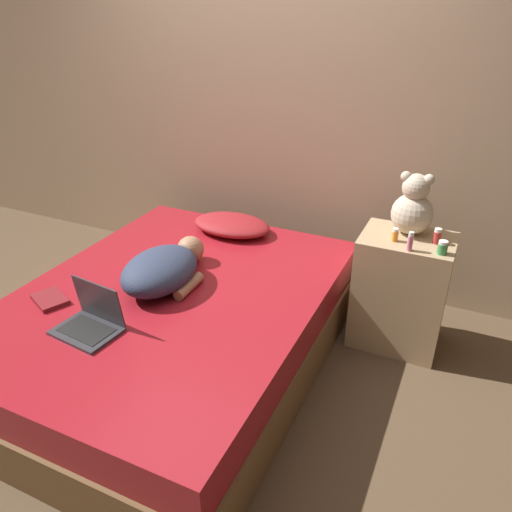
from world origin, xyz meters
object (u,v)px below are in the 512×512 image
Objects in this scene: bottle_orange at (395,235)px; bottle_green at (443,248)px; person_lying at (164,268)px; laptop at (91,320)px; teddy_bear at (413,207)px; bottle_red at (437,236)px; bottle_pink at (410,242)px; book at (50,299)px; pillow at (232,225)px.

bottle_orange is 0.26m from bottle_green.
laptop is (-0.08, -0.51, -0.05)m from person_lying.
bottle_red is (0.16, -0.08, -0.11)m from teddy_bear.
bottle_orange is (1.13, 0.62, 0.17)m from person_lying.
bottle_pink is at bearing -128.07° from bottle_red.
bottle_green is (0.04, -0.12, -0.01)m from bottle_red.
bottle_green is 2.10m from book.
teddy_bear is 1.48× the size of book.
bottle_red is at bearing 17.75° from bottle_orange.
pillow is at bearing 91.74° from laptop.
bottle_red is 0.37× the size of book.
bottle_orange is 0.23m from bottle_red.
person_lying is 8.76× the size of bottle_orange.
laptop is 1.67m from bottle_orange.
bottle_orange is at bearing 32.98° from book.
teddy_bear is at bearing 135.52° from bottle_green.
book is (-1.64, -1.18, -0.37)m from teddy_bear.
book is at bearing -148.63° from bottle_red.
teddy_bear reaches higher than person_lying.
laptop is 1.68m from bottle_pink.
pillow is 0.78m from person_lying.
bottle_green reaches higher than pillow.
laptop is at bearing -136.99° from bottle_orange.
bottle_orange is (1.21, 1.13, 0.21)m from laptop.
teddy_bear reaches higher than pillow.
bottle_pink is 1.43× the size of bottle_orange.
bottle_orange reaches higher than person_lying.
bottle_red is 0.13m from bottle_green.
bottle_orange is at bearing -162.25° from bottle_red.
bottle_green reaches higher than book.
bottle_green is (0.20, -0.20, -0.12)m from teddy_bear.
bottle_red is at bearing 26.14° from person_lying.
person_lying is at bearing -152.86° from bottle_red.
bottle_pink reaches higher than laptop.
book is (-1.80, -1.10, -0.26)m from bottle_red.
bottle_green is at bearing -70.20° from bottle_red.
teddy_bear reaches higher than bottle_green.
bottle_red reaches higher than person_lying.
bottle_green reaches higher than laptop.
bottle_orange is 0.86× the size of bottle_red.
laptop is 4.32× the size of bottle_orange.
pillow is at bearing 168.63° from bottle_pink.
pillow is 1.25m from bottle_pink.
bottle_red is (0.21, 0.07, 0.01)m from bottle_orange.
bottle_red is at bearing 46.26° from laptop.
bottle_red is at bearing -26.60° from teddy_bear.
person_lying is 2.76× the size of book.
bottle_pink reaches higher than pillow.
person_lying is 1.35m from bottle_pink.
person_lying is 0.62m from book.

